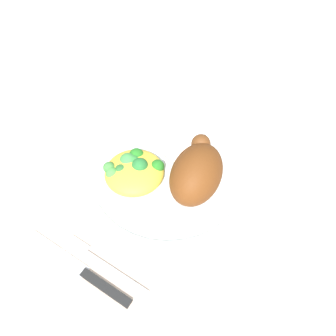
{
  "coord_description": "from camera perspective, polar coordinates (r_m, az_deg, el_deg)",
  "views": [
    {
      "loc": [
        -0.29,
        -0.13,
        0.41
      ],
      "look_at": [
        0.0,
        0.0,
        0.02
      ],
      "focal_mm": 32.71,
      "sensor_mm": 36.0,
      "label": 1
    }
  ],
  "objects": [
    {
      "name": "mac_cheese_with_broccoli",
      "position": [
        0.49,
        -6.4,
        -0.36
      ],
      "size": [
        0.1,
        0.1,
        0.04
      ],
      "color": "gold",
      "rests_on": "plate"
    },
    {
      "name": "fork",
      "position": [
        0.45,
        -12.48,
        -16.79
      ],
      "size": [
        0.03,
        0.14,
        0.01
      ],
      "color": "silver",
      "rests_on": "ground_plane"
    },
    {
      "name": "knife",
      "position": [
        0.45,
        -15.03,
        -18.42
      ],
      "size": [
        0.04,
        0.19,
        0.01
      ],
      "color": "black",
      "rests_on": "ground_plane"
    },
    {
      "name": "plate",
      "position": [
        0.52,
        0.0,
        -1.21
      ],
      "size": [
        0.26,
        0.26,
        0.01
      ],
      "color": "white",
      "rests_on": "ground_plane"
    },
    {
      "name": "roasted_chicken",
      "position": [
        0.46,
        5.34,
        -0.86
      ],
      "size": [
        0.12,
        0.08,
        0.08
      ],
      "color": "brown",
      "rests_on": "plate"
    },
    {
      "name": "ground_plane",
      "position": [
        0.52,
        0.0,
        -1.74
      ],
      "size": [
        2.0,
        2.0,
        0.0
      ],
      "primitive_type": "plane",
      "color": "beige"
    },
    {
      "name": "rice_pile",
      "position": [
        0.53,
        3.22,
        4.51
      ],
      "size": [
        0.09,
        0.08,
        0.04
      ],
      "primitive_type": "ellipsoid",
      "color": "white",
      "rests_on": "plate"
    }
  ]
}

